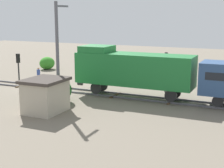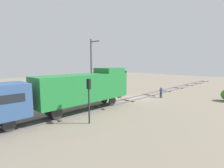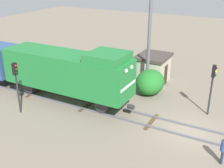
{
  "view_description": "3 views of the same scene",
  "coord_description": "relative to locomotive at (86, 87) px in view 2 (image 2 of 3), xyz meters",
  "views": [
    {
      "loc": [
        29.46,
        21.51,
        7.78
      ],
      "look_at": [
        0.94,
        8.43,
        1.33
      ],
      "focal_mm": 55.0,
      "sensor_mm": 36.0,
      "label": 1
    },
    {
      "loc": [
        -15.43,
        21.76,
        5.52
      ],
      "look_at": [
        -0.2,
        6.11,
        2.72
      ],
      "focal_mm": 28.0,
      "sensor_mm": 36.0,
      "label": 2
    },
    {
      "loc": [
        -17.04,
        -3.19,
        10.44
      ],
      "look_at": [
        1.44,
        6.83,
        1.7
      ],
      "focal_mm": 45.0,
      "sensor_mm": 36.0,
      "label": 3
    }
  ],
  "objects": [
    {
      "name": "worker_near_track",
      "position": [
        -2.4,
        -12.51,
        -1.78
      ],
      "size": [
        0.38,
        0.38,
        1.7
      ],
      "rotation": [
        0.0,
        0.0,
        2.13
      ],
      "color": "#262B38",
      "rests_on": "ground"
    },
    {
      "name": "traffic_signal_mid",
      "position": [
        -3.4,
        2.25,
        0.04
      ],
      "size": [
        0.32,
        0.34,
        4.03
      ],
      "color": "#262628",
      "rests_on": "ground"
    },
    {
      "name": "catenary_mast",
      "position": [
        4.94,
        -4.88,
        1.88
      ],
      "size": [
        1.94,
        0.28,
        8.8
      ],
      "color": "#595960",
      "rests_on": "ground"
    },
    {
      "name": "ground_plane",
      "position": [
        0.0,
        -10.07,
        -2.77
      ],
      "size": [
        100.1,
        100.1,
        0.0
      ],
      "primitive_type": "plane",
      "color": "#756B5B"
    },
    {
      "name": "bush_near",
      "position": [
        4.67,
        -5.3,
        -1.67
      ],
      "size": [
        3.02,
        2.47,
        2.2
      ],
      "primitive_type": "ellipsoid",
      "color": "#206C26",
      "rests_on": "ground"
    },
    {
      "name": "railway_track",
      "position": [
        0.0,
        -10.07,
        -2.7
      ],
      "size": [
        2.4,
        66.74,
        0.16
      ],
      "color": "#595960",
      "rests_on": "ground"
    },
    {
      "name": "traffic_signal_near",
      "position": [
        3.2,
        -10.66,
        0.0
      ],
      "size": [
        0.32,
        0.34,
        3.98
      ],
      "color": "#262628",
      "rests_on": "ground"
    },
    {
      "name": "locomotive",
      "position": [
        0.0,
        0.0,
        0.0
      ],
      "size": [
        2.9,
        11.6,
        4.6
      ],
      "color": "#1E7233",
      "rests_on": "railway_track"
    },
    {
      "name": "relay_hut",
      "position": [
        7.5,
        -4.48,
        -1.38
      ],
      "size": [
        3.5,
        2.9,
        2.74
      ],
      "color": "#B2A893",
      "rests_on": "ground"
    }
  ]
}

